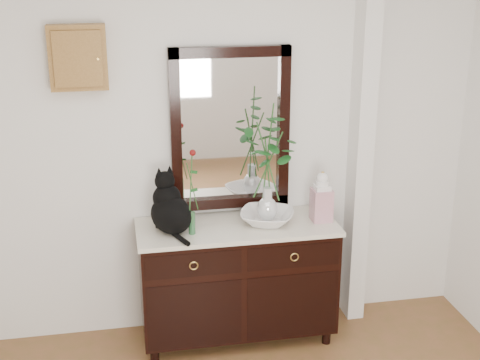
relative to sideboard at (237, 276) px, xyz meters
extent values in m
cube|color=white|center=(-0.10, 0.25, 0.88)|extent=(3.60, 0.04, 2.70)
cube|color=white|center=(0.90, 0.17, 0.88)|extent=(0.12, 0.20, 2.70)
cube|color=black|center=(0.00, 0.00, -0.01)|extent=(1.30, 0.50, 0.82)
cube|color=beige|center=(0.00, 0.00, 0.36)|extent=(1.33, 0.52, 0.03)
cube|color=black|center=(0.00, 0.24, 0.97)|extent=(0.80, 0.06, 1.10)
cube|color=white|center=(0.00, 0.25, 0.97)|extent=(0.66, 0.01, 0.96)
cube|color=brown|center=(-0.95, 0.21, 1.48)|extent=(0.35, 0.10, 0.40)
imported|color=white|center=(0.20, -0.01, 0.42)|extent=(0.45, 0.45, 0.09)
camera|label=1|loc=(-0.75, -4.01, 2.10)|focal=50.00mm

